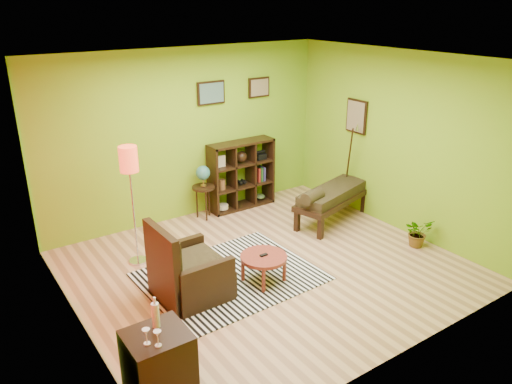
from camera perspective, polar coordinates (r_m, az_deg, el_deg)
ground at (r=6.99m, az=1.27°, el=-8.63°), size 5.00×5.00×0.00m
room_shell at (r=6.25m, az=0.63°, el=5.63°), size 5.04×4.54×2.82m
zebra_rug at (r=6.79m, az=-2.94°, el=-9.60°), size 2.27×1.82×0.01m
coffee_table at (r=6.53m, az=0.88°, el=-7.69°), size 0.61×0.61×0.40m
armchair at (r=6.28m, az=-7.88°, el=-9.34°), size 0.85×0.86×1.01m
side_cabinet at (r=4.94m, az=-11.06°, el=-18.72°), size 0.57×0.51×0.98m
floor_lamp at (r=6.79m, az=-14.26°, el=2.46°), size 0.26×0.26×1.69m
globe_table at (r=8.28m, az=-6.06°, el=1.50°), size 0.38×0.38×0.93m
cube_shelf at (r=8.75m, az=-1.59°, el=2.00°), size 1.20×0.35×1.20m
bench at (r=8.27m, az=8.62°, el=-0.45°), size 1.65×0.96×0.72m
potted_plant at (r=7.88m, az=17.97°, el=-4.72°), size 0.50×0.53×0.35m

